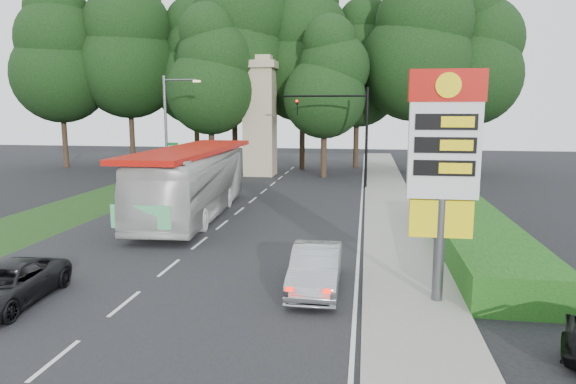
# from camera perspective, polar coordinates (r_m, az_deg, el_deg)

# --- Properties ---
(ground) EXTENTS (120.00, 120.00, 0.00)m
(ground) POSITION_cam_1_polar(r_m,az_deg,el_deg) (15.96, -18.50, -12.42)
(ground) COLOR black
(ground) RESTS_ON ground
(road_surface) EXTENTS (14.00, 80.00, 0.02)m
(road_surface) POSITION_cam_1_polar(r_m,az_deg,el_deg) (26.71, -6.74, -3.19)
(road_surface) COLOR black
(road_surface) RESTS_ON ground
(sidewalk_right) EXTENTS (3.00, 80.00, 0.12)m
(sidewalk_right) POSITION_cam_1_polar(r_m,az_deg,el_deg) (25.80, 11.81, -3.66)
(sidewalk_right) COLOR gray
(sidewalk_right) RESTS_ON ground
(grass_verge_left) EXTENTS (5.00, 50.00, 0.02)m
(grass_verge_left) POSITION_cam_1_polar(r_m,az_deg,el_deg) (35.70, -18.99, -0.46)
(grass_verge_left) COLOR #193814
(grass_verge_left) RESTS_ON ground
(hedge) EXTENTS (3.00, 14.00, 1.20)m
(hedge) POSITION_cam_1_polar(r_m,az_deg,el_deg) (22.20, 20.18, -4.74)
(hedge) COLOR #144512
(hedge) RESTS_ON ground
(gas_station_pylon) EXTENTS (2.10, 0.45, 6.85)m
(gas_station_pylon) POSITION_cam_1_polar(r_m,az_deg,el_deg) (15.33, 16.92, 3.93)
(gas_station_pylon) COLOR #59595E
(gas_station_pylon) RESTS_ON ground
(traffic_signal_mast) EXTENTS (6.10, 0.35, 7.20)m
(traffic_signal_mast) POSITION_cam_1_polar(r_m,az_deg,el_deg) (37.15, 6.71, 7.59)
(traffic_signal_mast) COLOR black
(traffic_signal_mast) RESTS_ON ground
(streetlight_signs) EXTENTS (2.75, 0.98, 8.00)m
(streetlight_signs) POSITION_cam_1_polar(r_m,az_deg,el_deg) (37.83, -13.12, 7.09)
(streetlight_signs) COLOR #59595E
(streetlight_signs) RESTS_ON ground
(monument) EXTENTS (3.00, 3.00, 10.05)m
(monument) POSITION_cam_1_polar(r_m,az_deg,el_deg) (44.05, -3.14, 8.47)
(monument) COLOR tan
(monument) RESTS_ON ground
(tree_far_west) EXTENTS (8.96, 8.96, 17.60)m
(tree_far_west) POSITION_cam_1_polar(r_m,az_deg,el_deg) (54.70, -24.10, 13.72)
(tree_far_west) COLOR #2D2116
(tree_far_west) RESTS_ON ground
(tree_west_mid) EXTENTS (9.80, 9.80, 19.25)m
(tree_west_mid) POSITION_cam_1_polar(r_m,az_deg,el_deg) (53.66, -17.39, 15.27)
(tree_west_mid) COLOR #2D2116
(tree_west_mid) RESTS_ON ground
(tree_west_near) EXTENTS (8.40, 8.40, 16.50)m
(tree_west_near) POSITION_cam_1_polar(r_m,az_deg,el_deg) (53.09, -10.32, 13.80)
(tree_west_near) COLOR #2D2116
(tree_west_near) RESTS_ON ground
(tree_center_left) EXTENTS (10.08, 10.08, 19.80)m
(tree_center_left) POSITION_cam_1_polar(r_m,az_deg,el_deg) (48.06, -6.11, 16.78)
(tree_center_left) COLOR #2D2116
(tree_center_left) RESTS_ON ground
(tree_center_right) EXTENTS (9.24, 9.24, 18.15)m
(tree_center_right) POSITION_cam_1_polar(r_m,az_deg,el_deg) (48.77, 1.63, 15.53)
(tree_center_right) COLOR #2D2116
(tree_center_right) RESTS_ON ground
(tree_east_near) EXTENTS (8.12, 8.12, 15.95)m
(tree_east_near) POSITION_cam_1_polar(r_m,az_deg,el_deg) (50.27, 7.75, 13.73)
(tree_east_near) COLOR #2D2116
(tree_east_near) RESTS_ON ground
(tree_east_mid) EXTENTS (9.52, 9.52, 18.70)m
(tree_east_mid) POSITION_cam_1_polar(r_m,az_deg,el_deg) (46.62, 14.10, 15.96)
(tree_east_mid) COLOR #2D2116
(tree_east_mid) RESTS_ON ground
(tree_far_east) EXTENTS (8.68, 8.68, 17.05)m
(tree_far_east) POSITION_cam_1_polar(r_m,az_deg,el_deg) (49.16, 19.82, 14.16)
(tree_far_east) COLOR #2D2116
(tree_far_east) RESTS_ON ground
(tree_monument_left) EXTENTS (7.28, 7.28, 14.30)m
(tree_monument_left) POSITION_cam_1_polar(r_m,az_deg,el_deg) (44.17, -8.67, 13.02)
(tree_monument_left) COLOR #2D2116
(tree_monument_left) RESTS_ON ground
(tree_monument_right) EXTENTS (6.72, 6.72, 13.20)m
(tree_monument_right) POSITION_cam_1_polar(r_m,az_deg,el_deg) (42.82, 4.08, 12.32)
(tree_monument_right) COLOR #2D2116
(tree_monument_right) RESTS_ON ground
(transit_bus) EXTENTS (4.06, 13.41, 3.68)m
(transit_bus) POSITION_cam_1_polar(r_m,az_deg,el_deg) (27.86, -10.56, 1.06)
(transit_bus) COLOR silver
(transit_bus) RESTS_ON ground
(sedan_silver) EXTENTS (1.58, 4.35, 1.42)m
(sedan_silver) POSITION_cam_1_polar(r_m,az_deg,el_deg) (16.59, 3.10, -8.48)
(sedan_silver) COLOR #A2A5AA
(sedan_silver) RESTS_ON ground
(suv_charcoal) EXTENTS (2.31, 4.54, 1.23)m
(suv_charcoal) POSITION_cam_1_polar(r_m,az_deg,el_deg) (17.49, -28.87, -9.06)
(suv_charcoal) COLOR black
(suv_charcoal) RESTS_ON ground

